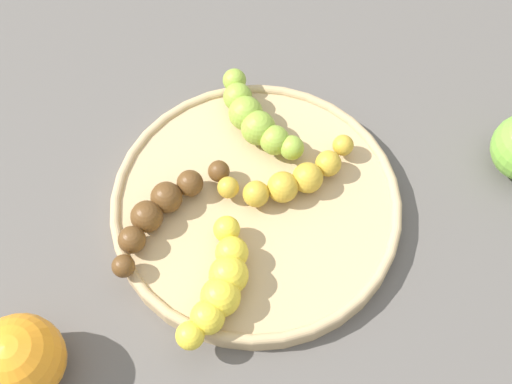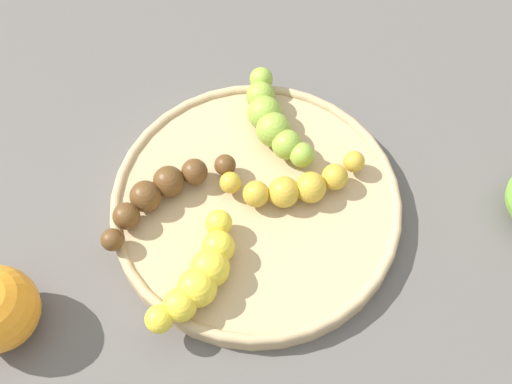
{
  "view_description": "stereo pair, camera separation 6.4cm",
  "coord_description": "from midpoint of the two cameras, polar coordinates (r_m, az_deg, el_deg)",
  "views": [
    {
      "loc": [
        -0.25,
        -0.18,
        0.6
      ],
      "look_at": [
        0.0,
        0.0,
        0.04
      ],
      "focal_mm": 47.78,
      "sensor_mm": 36.0,
      "label": 1
    },
    {
      "loc": [
        -0.21,
        -0.22,
        0.6
      ],
      "look_at": [
        0.0,
        0.0,
        0.04
      ],
      "focal_mm": 47.78,
      "sensor_mm": 36.0,
      "label": 2
    }
  ],
  "objects": [
    {
      "name": "banana_green",
      "position": [
        0.68,
        4.08,
        5.81
      ],
      "size": [
        0.06,
        0.12,
        0.03
      ],
      "rotation": [
        0.0,
        0.0,
        2.8
      ],
      "color": "#8CAD38",
      "rests_on": "fruit_bowl"
    },
    {
      "name": "ground_plane",
      "position": [
        0.67,
        2.71,
        -1.82
      ],
      "size": [
        2.4,
        2.4,
        0.0
      ],
      "primitive_type": "plane",
      "color": "#56514C"
    },
    {
      "name": "banana_overripe",
      "position": [
        0.64,
        -5.23,
        -0.32
      ],
      "size": [
        0.14,
        0.05,
        0.03
      ],
      "rotation": [
        0.0,
        0.0,
        1.48
      ],
      "color": "#593819",
      "rests_on": "fruit_bowl"
    },
    {
      "name": "fruit_bowl",
      "position": [
        0.66,
        2.75,
        -1.33
      ],
      "size": [
        0.28,
        0.28,
        0.02
      ],
      "color": "tan",
      "rests_on": "ground_plane"
    },
    {
      "name": "banana_spotted",
      "position": [
        0.65,
        6.18,
        0.36
      ],
      "size": [
        0.12,
        0.09,
        0.03
      ],
      "rotation": [
        0.0,
        0.0,
        4.15
      ],
      "color": "gold",
      "rests_on": "fruit_bowl"
    },
    {
      "name": "banana_yellow",
      "position": [
        0.6,
        -1.67,
        -7.3
      ],
      "size": [
        0.12,
        0.06,
        0.04
      ],
      "rotation": [
        0.0,
        0.0,
        5.0
      ],
      "color": "yellow",
      "rests_on": "fruit_bowl"
    }
  ]
}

